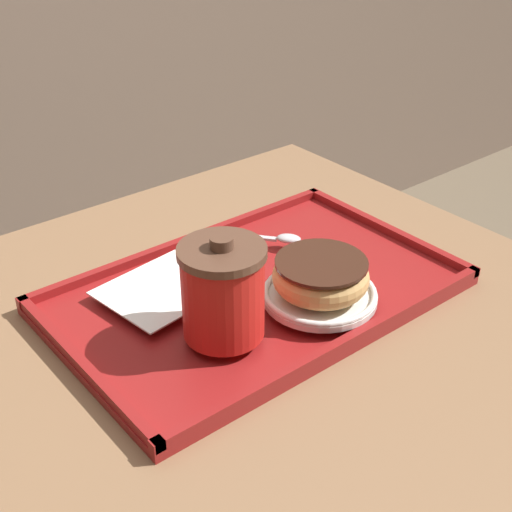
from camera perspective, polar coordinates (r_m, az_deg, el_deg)
The scene contains 7 objects.
cafe_table at distance 1.04m, azimuth 0.65°, elevation -12.29°, with size 0.80×0.80×0.72m.
serving_tray at distance 0.94m, azimuth -0.00°, elevation -2.98°, with size 0.51×0.33×0.02m.
napkin_paper at distance 0.92m, azimuth -7.38°, elevation -2.58°, with size 0.17×0.15×0.00m.
coffee_cup_front at distance 0.81m, azimuth -2.66°, elevation -2.79°, with size 0.10×0.10×0.13m.
plate_with_chocolate_donut at distance 0.90m, azimuth 5.12°, elevation -3.08°, with size 0.14×0.14×0.01m.
donut_chocolate_glazed at distance 0.88m, azimuth 5.20°, elevation -1.56°, with size 0.12×0.12×0.04m.
spoon at distance 1.02m, azimuth 1.68°, elevation 1.46°, with size 0.09×0.11×0.01m.
Camera 1 is at (-0.49, -0.59, 1.24)m, focal length 50.00 mm.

